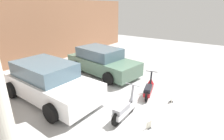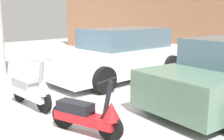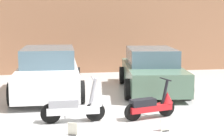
# 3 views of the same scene
# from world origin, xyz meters

# --- Properties ---
(ground_plane) EXTENTS (28.00, 28.00, 0.00)m
(ground_plane) POSITION_xyz_m (0.00, 0.00, 0.00)
(ground_plane) COLOR #B2B2B2
(wall_back) EXTENTS (19.60, 0.12, 3.91)m
(wall_back) POSITION_xyz_m (0.00, 7.68, 1.96)
(wall_back) COLOR #9E6B4C
(wall_back) RESTS_ON ground_plane
(scooter_front_left) EXTENTS (1.49, 0.54, 1.04)m
(scooter_front_left) POSITION_xyz_m (-0.69, 0.41, 0.37)
(scooter_front_left) COLOR black
(scooter_front_left) RESTS_ON ground_plane
(scooter_front_right) EXTENTS (1.33, 0.60, 0.94)m
(scooter_front_right) POSITION_xyz_m (1.14, 0.39, 0.33)
(scooter_front_right) COLOR black
(scooter_front_right) RESTS_ON ground_plane
(car_rear_left) EXTENTS (2.19, 4.37, 1.47)m
(car_rear_left) POSITION_xyz_m (-1.33, 3.58, 0.70)
(car_rear_left) COLOR white
(car_rear_left) RESTS_ON ground_plane
(car_rear_center) EXTENTS (2.40, 4.30, 1.39)m
(car_rear_center) POSITION_xyz_m (2.06, 3.58, 0.67)
(car_rear_center) COLOR #51705B
(car_rear_center) RESTS_ON ground_plane
(placard_near_left_scooter) EXTENTS (0.20, 0.17, 0.26)m
(placard_near_left_scooter) POSITION_xyz_m (-0.82, -0.48, 0.11)
(placard_near_left_scooter) COLOR black
(placard_near_left_scooter) RESTS_ON ground_plane
(placard_near_right_scooter) EXTENTS (0.20, 0.16, 0.26)m
(placard_near_right_scooter) POSITION_xyz_m (1.14, -0.56, 0.11)
(placard_near_right_scooter) COLOR black
(placard_near_right_scooter) RESTS_ON ground_plane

